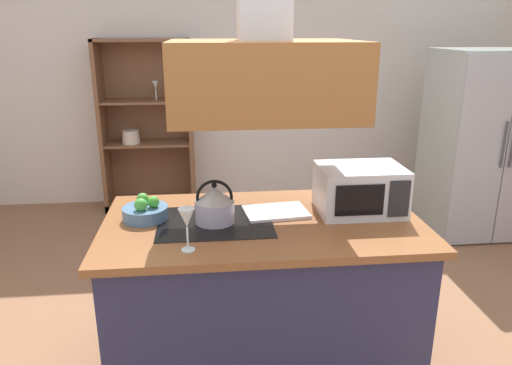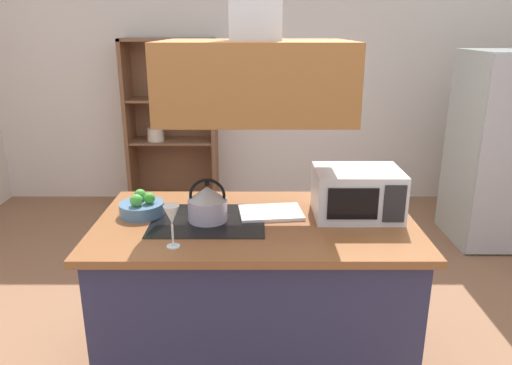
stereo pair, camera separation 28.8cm
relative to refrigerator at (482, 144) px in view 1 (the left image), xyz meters
name	(u,v)px [view 1 (the left image)]	position (x,y,z in m)	size (l,w,h in m)	color
ground_plane	(280,363)	(-2.15, -1.77, -0.85)	(7.80, 7.80, 0.00)	#946345
wall_back	(240,78)	(-2.15, 1.23, 0.50)	(6.00, 0.12, 2.70)	white
kitchen_island	(262,294)	(-2.25, -1.75, -0.40)	(1.69, 0.95, 0.90)	#2F2F4E
range_hood	(264,55)	(-2.25, -1.75, 0.91)	(0.90, 0.70, 1.24)	#A1612E
refrigerator	(482,144)	(0.00, 0.00, 0.00)	(0.90, 0.77, 1.70)	#B5BFB6
dish_cabinet	(148,135)	(-3.15, 1.01, -0.06)	(0.95, 0.40, 1.78)	brown
kettle	(215,205)	(-2.51, -1.75, 0.15)	(0.21, 0.21, 0.23)	#BBB1C8
cutting_board	(276,212)	(-2.17, -1.66, 0.06)	(0.34, 0.24, 0.02)	white
microwave	(360,189)	(-1.70, -1.68, 0.18)	(0.46, 0.35, 0.26)	silver
wine_glass_on_counter	(187,220)	(-2.64, -2.08, 0.20)	(0.08, 0.08, 0.21)	silver
fruit_bowl	(145,211)	(-2.88, -1.67, 0.10)	(0.24, 0.24, 0.13)	#4C7299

